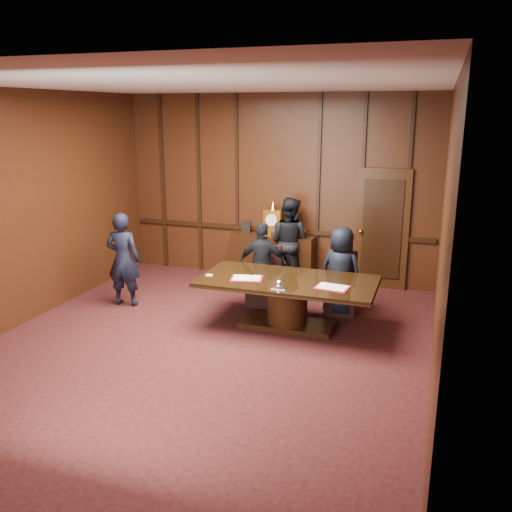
{
  "coord_description": "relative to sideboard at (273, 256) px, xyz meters",
  "views": [
    {
      "loc": [
        2.91,
        -6.34,
        3.18
      ],
      "look_at": [
        0.38,
        1.15,
        1.05
      ],
      "focal_mm": 38.0,
      "sensor_mm": 36.0,
      "label": 1
    }
  ],
  "objects": [
    {
      "name": "signatory_right",
      "position": [
        1.55,
        -1.39,
        0.23
      ],
      "size": [
        0.79,
        0.62,
        1.43
      ],
      "primitive_type": "imported",
      "rotation": [
        0.0,
        0.0,
        2.88
      ],
      "color": "black",
      "rests_on": "ground"
    },
    {
      "name": "witness_left",
      "position": [
        -1.95,
        -2.11,
        0.31
      ],
      "size": [
        0.62,
        0.45,
        1.58
      ],
      "primitive_type": "imported",
      "rotation": [
        0.0,
        0.0,
        3.26
      ],
      "color": "black",
      "rests_on": "ground"
    },
    {
      "name": "folder_left",
      "position": [
        0.32,
        -2.37,
        0.28
      ],
      "size": [
        0.52,
        0.42,
        0.02
      ],
      "rotation": [
        0.0,
        0.0,
        0.21
      ],
      "color": "#B01029",
      "rests_on": "conference_table"
    },
    {
      "name": "chair_left",
      "position": [
        0.25,
        -1.31,
        -0.19
      ],
      "size": [
        0.5,
        0.5,
        0.99
      ],
      "rotation": [
        0.0,
        0.0,
        -0.05
      ],
      "color": "black",
      "rests_on": "ground"
    },
    {
      "name": "chair_right",
      "position": [
        1.55,
        -1.31,
        -0.19
      ],
      "size": [
        0.53,
        0.53,
        0.99
      ],
      "rotation": [
        0.0,
        0.0,
        0.1
      ],
      "color": "black",
      "rests_on": "ground"
    },
    {
      "name": "witness_right",
      "position": [
        0.36,
        -0.16,
        0.34
      ],
      "size": [
        0.93,
        0.81,
        1.66
      ],
      "primitive_type": "imported",
      "rotation": [
        0.0,
        0.0,
        2.89
      ],
      "color": "black",
      "rests_on": "ground"
    },
    {
      "name": "folder_right",
      "position": [
        1.6,
        -2.38,
        0.28
      ],
      "size": [
        0.5,
        0.38,
        0.02
      ],
      "rotation": [
        0.0,
        0.0,
        -0.12
      ],
      "color": "#B01029",
      "rests_on": "conference_table"
    },
    {
      "name": "sideboard",
      "position": [
        0.0,
        0.0,
        0.0
      ],
      "size": [
        1.6,
        0.45,
        1.54
      ],
      "color": "black",
      "rests_on": "ground"
    },
    {
      "name": "conference_table",
      "position": [
        0.9,
        -2.19,
        0.02
      ],
      "size": [
        2.62,
        1.32,
        0.76
      ],
      "color": "black",
      "rests_on": "ground"
    },
    {
      "name": "notepad",
      "position": [
        -0.28,
        -2.4,
        0.28
      ],
      "size": [
        0.1,
        0.08,
        0.01
      ],
      "primitive_type": "cube",
      "rotation": [
        0.0,
        0.0,
        0.06
      ],
      "color": "#EDCD74",
      "rests_on": "conference_table"
    },
    {
      "name": "room",
      "position": [
        0.07,
        -3.12,
        1.24
      ],
      "size": [
        7.0,
        7.04,
        3.5
      ],
      "color": "black",
      "rests_on": "ground"
    },
    {
      "name": "inkstand",
      "position": [
        0.9,
        -2.64,
        0.33
      ],
      "size": [
        0.2,
        0.14,
        0.12
      ],
      "color": "white",
      "rests_on": "conference_table"
    },
    {
      "name": "signatory_left",
      "position": [
        0.25,
        -1.39,
        0.22
      ],
      "size": [
        0.87,
        0.46,
        1.41
      ],
      "primitive_type": "imported",
      "rotation": [
        0.0,
        0.0,
        3.29
      ],
      "color": "black",
      "rests_on": "ground"
    }
  ]
}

